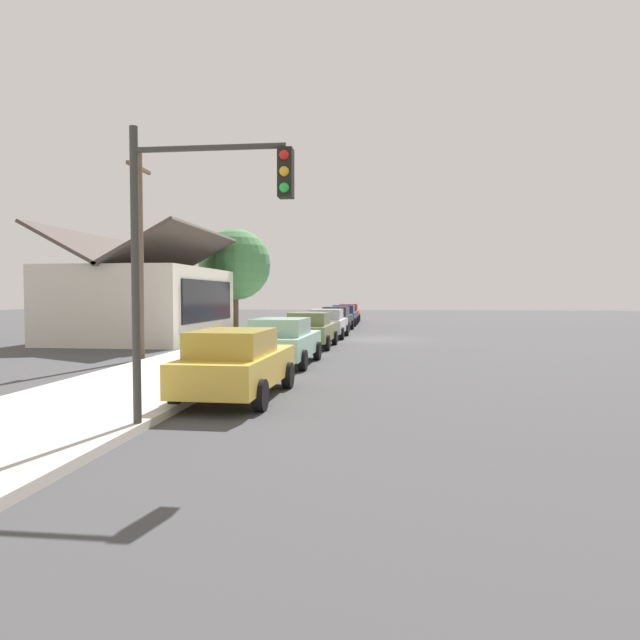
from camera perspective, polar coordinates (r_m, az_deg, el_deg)
ground_plane at (r=30.55m, az=5.58°, el=-1.92°), size 120.00×120.00×0.00m
sidewalk_curb at (r=31.17m, az=-4.77°, el=-1.69°), size 60.00×4.20×0.16m
car_mustard at (r=13.09m, az=-8.32°, el=-4.29°), size 4.70×2.03×1.59m
car_seafoam at (r=19.20m, az=-3.71°, el=-2.10°), size 4.90×2.15×1.59m
car_olive at (r=25.51m, az=-0.94°, el=-0.95°), size 4.70×2.11×1.59m
car_silver at (r=31.32m, az=0.73°, el=-0.31°), size 4.57×2.15×1.59m
car_charcoal at (r=37.56m, az=1.70°, el=0.16°), size 4.47×2.08×1.59m
car_navy at (r=43.91m, az=2.44°, el=0.50°), size 4.68×2.00×1.59m
car_cherry at (r=49.89m, az=2.92°, el=0.74°), size 4.84×2.01×1.59m
storefront_building at (r=31.04m, az=-17.21°, el=1.78°), size 10.19×7.20×5.71m
shade_tree at (r=36.91m, az=-8.54°, el=5.50°), size 4.56×4.56×6.60m
traffic_light_main at (r=9.84m, az=-12.42°, el=9.06°), size 0.37×2.79×5.20m
utility_pole_wooden at (r=21.55m, az=-17.60°, el=6.57°), size 1.80×0.24×7.50m
fire_hydrant_red at (r=34.30m, az=-1.32°, el=-0.60°), size 0.22×0.22×0.71m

